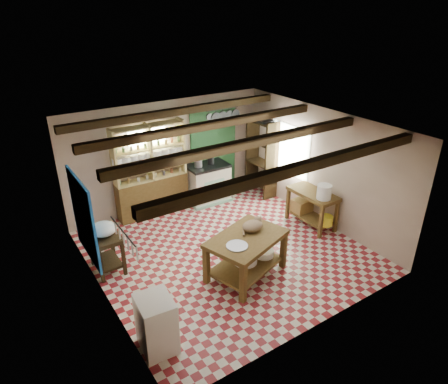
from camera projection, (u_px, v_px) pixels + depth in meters
floor at (226, 251)px, 8.14m from camera, size 5.00×5.00×0.02m
ceiling at (227, 127)px, 7.02m from camera, size 5.00×5.00×0.02m
wall_back at (168, 155)px, 9.46m from camera, size 5.00×0.04×2.60m
wall_front at (323, 257)px, 5.70m from camera, size 5.00×0.04×2.60m
wall_left at (96, 231)px, 6.34m from camera, size 0.04×5.00×2.60m
wall_right at (320, 167)px, 8.82m from camera, size 0.04×5.00×2.60m
ceiling_beams at (227, 134)px, 7.07m from camera, size 5.00×3.80×0.15m
blue_wall_patch at (84, 219)px, 7.12m from camera, size 0.04×1.40×1.60m
green_wall_patch at (213, 148)px, 10.08m from camera, size 1.30×0.04×2.30m
window_back at (147, 143)px, 9.02m from camera, size 0.90×0.02×0.80m
window_right at (290, 150)px, 9.52m from camera, size 0.02×1.30×1.20m
utensil_rail at (123, 238)px, 5.26m from camera, size 0.06×0.90×0.28m
pot_rack at (222, 115)px, 9.36m from camera, size 0.86×0.12×0.36m
shelving_unit at (151, 171)px, 9.13m from camera, size 1.70×0.34×2.20m
tall_rack at (262, 157)px, 10.19m from camera, size 0.40×0.86×2.00m
work_table at (246, 256)px, 7.29m from camera, size 1.65×1.34×0.81m
stove at (208, 183)px, 9.98m from camera, size 1.03×0.71×0.99m
prep_table at (107, 252)px, 7.43m from camera, size 0.53×0.76×0.76m
white_cabinet at (156, 324)px, 5.71m from camera, size 0.53×0.62×0.87m
right_counter at (311, 209)px, 8.92m from camera, size 0.58×1.15×0.83m
cat at (253, 226)px, 7.27m from camera, size 0.51×0.47×0.19m
steel_tray at (237, 246)px, 6.83m from camera, size 0.48×0.48×0.02m
basin_large at (245, 259)px, 7.40m from camera, size 0.56×0.56×0.15m
basin_small at (264, 252)px, 7.60m from camera, size 0.47×0.47×0.13m
kettle_left at (198, 162)px, 9.60m from camera, size 0.20×0.20×0.23m
kettle_right at (211, 160)px, 9.77m from camera, size 0.17×0.17×0.21m
enamel_bowl at (103, 229)px, 7.21m from camera, size 0.48×0.48×0.24m
white_bucket at (324, 192)px, 8.39m from camera, size 0.31×0.31×0.31m
wicker_basket at (302, 205)px, 9.17m from camera, size 0.42×0.34×0.29m
yellow_tub at (326, 220)px, 8.62m from camera, size 0.29×0.29×0.21m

